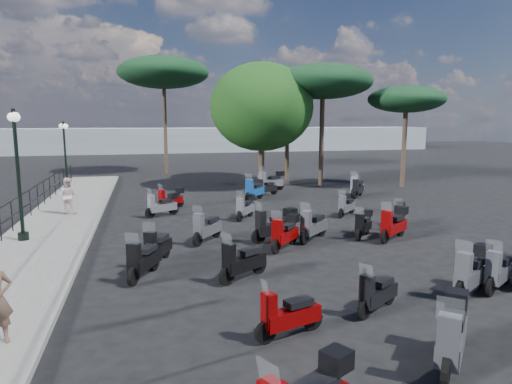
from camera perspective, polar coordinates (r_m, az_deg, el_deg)
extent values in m
plane|color=black|center=(16.22, -2.22, -5.59)|extent=(120.00, 120.00, 0.00)
cube|color=slate|center=(19.12, -23.64, -3.87)|extent=(3.00, 30.00, 0.15)
cylinder|color=black|center=(17.14, -29.34, -3.56)|extent=(0.04, 0.04, 1.10)
cylinder|color=black|center=(18.43, -28.21, -2.66)|extent=(0.04, 0.04, 1.10)
cylinder|color=black|center=(19.73, -27.24, -1.88)|extent=(0.04, 0.04, 1.10)
cylinder|color=black|center=(21.05, -26.39, -1.19)|extent=(0.04, 0.04, 1.10)
cylinder|color=black|center=(22.36, -25.64, -0.59)|extent=(0.04, 0.04, 1.10)
cylinder|color=black|center=(23.69, -24.97, -0.05)|extent=(0.04, 0.04, 1.10)
cylinder|color=black|center=(25.02, -24.37, 0.43)|extent=(0.04, 0.04, 1.10)
cylinder|color=black|center=(26.35, -23.84, 0.87)|extent=(0.04, 0.04, 1.10)
cylinder|color=black|center=(27.69, -23.35, 1.26)|extent=(0.04, 0.04, 1.10)
cylinder|color=black|center=(29.03, -22.91, 1.61)|extent=(0.04, 0.04, 1.10)
cylinder|color=black|center=(30.37, -22.51, 1.94)|extent=(0.04, 0.04, 1.10)
cylinder|color=black|center=(31.71, -22.15, 2.23)|extent=(0.04, 0.04, 1.10)
cube|color=black|center=(18.99, -27.83, -0.69)|extent=(0.04, 26.00, 0.04)
cube|color=black|center=(19.08, -27.71, -2.26)|extent=(0.04, 26.00, 0.04)
cylinder|color=black|center=(17.02, -27.07, -4.93)|extent=(0.34, 0.34, 0.26)
cylinder|color=black|center=(16.68, -27.57, 1.82)|extent=(0.12, 0.12, 4.29)
cylinder|color=black|center=(16.58, -28.07, 8.64)|extent=(0.35, 0.93, 0.04)
sphere|color=white|center=(17.06, -28.18, 8.25)|extent=(0.30, 0.30, 0.30)
sphere|color=white|center=(16.10, -27.90, 8.29)|extent=(0.30, 0.30, 0.30)
cylinder|color=black|center=(26.25, -22.47, -0.03)|extent=(0.31, 0.31, 0.23)
cylinder|color=black|center=(26.05, -22.71, 3.89)|extent=(0.11, 0.11, 3.85)
cylinder|color=black|center=(25.97, -22.95, 7.80)|extent=(0.35, 0.82, 0.04)
sphere|color=white|center=(26.40, -23.14, 7.59)|extent=(0.27, 0.27, 0.27)
sphere|color=white|center=(25.55, -22.73, 7.59)|extent=(0.27, 0.27, 0.27)
imported|color=beige|center=(20.81, -22.50, -0.44)|extent=(0.85, 0.72, 1.54)
plane|color=white|center=(5.60, 1.64, -21.98)|extent=(0.27, 0.39, 0.39)
cube|color=black|center=(6.57, 10.03, -19.96)|extent=(0.48, 0.47, 0.27)
cylinder|color=black|center=(11.91, -15.10, -10.15)|extent=(0.30, 0.48, 0.49)
cylinder|color=black|center=(12.95, -12.62, -8.49)|extent=(0.30, 0.48, 0.49)
cube|color=black|center=(12.41, -13.73, -8.42)|extent=(0.88, 1.34, 0.35)
cube|color=black|center=(12.48, -13.44, -6.95)|extent=(0.54, 0.68, 0.14)
cube|color=black|center=(11.84, -15.01, -7.89)|extent=(0.37, 0.33, 0.71)
plane|color=white|center=(11.66, -15.24, -5.83)|extent=(0.38, 0.24, 0.38)
cylinder|color=black|center=(12.92, -13.11, -8.54)|extent=(0.28, 0.49, 0.49)
cylinder|color=black|center=(14.01, -11.21, -7.08)|extent=(0.28, 0.49, 0.49)
cube|color=black|center=(13.46, -12.07, -6.97)|extent=(0.84, 1.36, 0.35)
cube|color=black|center=(13.54, -11.84, -5.61)|extent=(0.52, 0.68, 0.14)
cube|color=black|center=(12.86, -13.05, -6.43)|extent=(0.37, 0.33, 0.72)
plane|color=white|center=(12.69, -13.22, -4.50)|extent=(0.39, 0.23, 0.38)
cylinder|color=black|center=(15.04, -7.29, -5.86)|extent=(0.39, 0.45, 0.49)
cylinder|color=black|center=(16.07, -4.98, -4.85)|extent=(0.39, 0.45, 0.49)
cube|color=#515359|center=(15.55, -6.01, -4.64)|extent=(1.10, 1.26, 0.35)
cube|color=black|center=(15.63, -5.71, -3.48)|extent=(0.62, 0.67, 0.14)
cube|color=#515359|center=(15.00, -7.16, -4.04)|extent=(0.38, 0.37, 0.72)
plane|color=white|center=(14.85, -7.32, -2.35)|extent=(0.36, 0.30, 0.38)
cylinder|color=black|center=(19.61, -13.10, -2.57)|extent=(0.44, 0.29, 0.45)
cylinder|color=black|center=(20.16, -10.27, -2.16)|extent=(0.44, 0.29, 0.45)
cube|color=gray|center=(19.87, -11.57, -1.87)|extent=(1.24, 0.86, 0.32)
cube|color=black|center=(19.90, -11.19, -1.06)|extent=(0.63, 0.51, 0.13)
cube|color=gray|center=(19.57, -12.95, -1.30)|extent=(0.32, 0.35, 0.66)
plane|color=white|center=(19.47, -13.14, -0.09)|extent=(0.23, 0.35, 0.35)
cube|color=black|center=(20.07, -10.28, -0.46)|extent=(0.42, 0.42, 0.25)
cylinder|color=black|center=(8.78, 1.20, -17.15)|extent=(0.45, 0.22, 0.44)
cylinder|color=black|center=(9.37, 7.08, -15.47)|extent=(0.45, 0.22, 0.44)
cube|color=#7A0404|center=(9.02, 4.50, -15.29)|extent=(1.23, 0.66, 0.31)
cube|color=black|center=(9.00, 5.35, -13.57)|extent=(0.61, 0.43, 0.13)
cube|color=#7A0404|center=(8.64, 1.63, -14.52)|extent=(0.28, 0.32, 0.64)
plane|color=white|center=(8.46, 1.32, -12.04)|extent=(0.18, 0.35, 0.34)
cylinder|color=black|center=(11.57, -3.67, -10.43)|extent=(0.46, 0.35, 0.48)
cylinder|color=black|center=(12.39, 0.41, -9.09)|extent=(0.46, 0.35, 0.48)
cube|color=black|center=(11.95, -1.39, -8.87)|extent=(1.28, 1.01, 0.34)
cube|color=black|center=(11.98, -0.82, -7.40)|extent=(0.67, 0.58, 0.14)
cube|color=black|center=(11.48, -3.40, -8.16)|extent=(0.35, 0.37, 0.70)
plane|color=white|center=(11.32, -3.65, -6.04)|extent=(0.28, 0.36, 0.37)
cylinder|color=black|center=(14.14, 2.53, -6.78)|extent=(0.40, 0.43, 0.49)
cylinder|color=black|center=(15.20, 4.59, -5.67)|extent=(0.40, 0.43, 0.49)
cube|color=#7A0404|center=(14.66, 3.69, -5.47)|extent=(1.15, 1.20, 0.34)
cube|color=black|center=(14.75, 3.99, -4.26)|extent=(0.64, 0.65, 0.14)
cube|color=#7A0404|center=(14.09, 2.69, -4.88)|extent=(0.37, 0.37, 0.71)
plane|color=white|center=(13.93, 2.59, -3.11)|extent=(0.34, 0.32, 0.38)
cube|color=black|center=(15.06, 4.65, -3.27)|extent=(0.47, 0.47, 0.26)
cylinder|color=black|center=(15.18, 0.31, -5.60)|extent=(0.52, 0.27, 0.51)
cylinder|color=black|center=(15.89, 4.23, -4.96)|extent=(0.52, 0.27, 0.51)
cube|color=black|center=(15.51, 2.48, -4.56)|extent=(1.44, 0.79, 0.36)
cube|color=black|center=(15.54, 3.04, -3.40)|extent=(0.71, 0.51, 0.15)
cube|color=black|center=(15.11, 0.58, -3.75)|extent=(0.33, 0.38, 0.75)
plane|color=white|center=(14.97, 0.38, -1.98)|extent=(0.21, 0.41, 0.40)
cube|color=black|center=(15.75, 4.32, -2.53)|extent=(0.45, 0.44, 0.28)
cylinder|color=black|center=(21.19, -11.83, -1.69)|extent=(0.41, 0.32, 0.44)
cylinder|color=black|center=(21.83, -9.50, -1.31)|extent=(0.41, 0.32, 0.44)
cube|color=#7A0404|center=(21.50, -10.56, -1.06)|extent=(1.16, 0.91, 0.31)
cube|color=black|center=(21.55, -10.26, -0.34)|extent=(0.61, 0.53, 0.13)
cube|color=#7A0404|center=(21.15, -11.71, -0.55)|extent=(0.32, 0.34, 0.64)
plane|color=white|center=(21.06, -11.86, 0.53)|extent=(0.25, 0.33, 0.34)
cube|color=black|center=(21.74, -9.50, 0.20)|extent=(0.42, 0.41, 0.24)
cylinder|color=black|center=(8.06, 22.63, -20.09)|extent=(0.44, 0.47, 0.53)
cylinder|color=black|center=(9.24, 23.52, -16.25)|extent=(0.44, 0.47, 0.53)
cube|color=#515359|center=(8.61, 23.23, -16.70)|extent=(1.24, 1.31, 0.37)
cube|color=black|center=(8.65, 23.49, -14.34)|extent=(0.69, 0.71, 0.15)
cube|color=#515359|center=(7.91, 22.93, -16.57)|extent=(0.41, 0.40, 0.77)
plane|color=white|center=(7.65, 23.11, -13.41)|extent=(0.37, 0.35, 0.41)
cube|color=black|center=(8.99, 23.83, -12.11)|extent=(0.51, 0.51, 0.29)
cylinder|color=black|center=(9.99, 13.40, -14.09)|extent=(0.41, 0.30, 0.43)
cylinder|color=black|center=(10.86, 16.31, -12.28)|extent=(0.41, 0.30, 0.43)
cube|color=black|center=(10.40, 15.08, -12.26)|extent=(1.13, 0.88, 0.30)
cube|color=black|center=(10.44, 15.54, -10.74)|extent=(0.59, 0.51, 0.12)
cube|color=black|center=(9.90, 13.70, -11.78)|extent=(0.31, 0.33, 0.62)
plane|color=white|center=(9.72, 13.63, -9.67)|extent=(0.24, 0.32, 0.33)
cylinder|color=black|center=(15.25, 6.09, -5.60)|extent=(0.45, 0.42, 0.51)
cylinder|color=black|center=(16.35, 8.18, -4.63)|extent=(0.45, 0.42, 0.51)
cube|color=#515359|center=(15.80, 7.27, -4.38)|extent=(1.27, 1.20, 0.36)
cube|color=black|center=(15.89, 7.59, -3.21)|extent=(0.69, 0.67, 0.15)
cube|color=#515359|center=(15.20, 6.27, -3.74)|extent=(0.39, 0.39, 0.75)
plane|color=white|center=(15.05, 6.19, -2.01)|extent=(0.34, 0.36, 0.40)
cylinder|color=black|center=(18.51, -2.08, -3.03)|extent=(0.34, 0.42, 0.45)
cylinder|color=black|center=(19.51, -0.73, -2.40)|extent=(0.34, 0.42, 0.45)
cube|color=#A5A6B0|center=(19.02, -1.33, -2.18)|extent=(0.97, 1.17, 0.32)
cube|color=black|center=(19.11, -1.14, -1.33)|extent=(0.56, 0.62, 0.13)
cube|color=#A5A6B0|center=(18.49, -1.99, -1.69)|extent=(0.35, 0.33, 0.65)
plane|color=white|center=(18.36, -2.07, -0.43)|extent=(0.33, 0.27, 0.35)
cube|color=black|center=(19.42, -0.71, -0.66)|extent=(0.43, 0.43, 0.24)
cylinder|color=black|center=(24.43, 0.38, -0.09)|extent=(0.43, 0.28, 0.44)
cylinder|color=black|center=(25.15, 2.26, 0.17)|extent=(0.43, 0.28, 0.44)
cube|color=black|center=(24.79, 1.41, 0.43)|extent=(1.19, 0.80, 0.31)
cube|color=black|center=(24.86, 1.68, 1.04)|extent=(0.61, 0.49, 0.13)
cube|color=black|center=(24.42, 0.51, 0.90)|extent=(0.30, 0.33, 0.64)
plane|color=white|center=(24.33, 0.41, 1.84)|extent=(0.22, 0.34, 0.34)
cylinder|color=black|center=(11.55, 24.20, -11.19)|extent=(0.49, 0.36, 0.51)
cylinder|color=black|center=(12.71, 26.26, -9.50)|extent=(0.49, 0.36, 0.51)
cube|color=#515359|center=(12.12, 25.43, -9.37)|extent=(1.38, 1.04, 0.36)
cube|color=black|center=(12.20, 25.81, -7.80)|extent=(0.72, 0.61, 0.15)
cube|color=#515359|center=(11.48, 24.51, -8.74)|extent=(0.37, 0.40, 0.75)
plane|color=white|center=(11.29, 24.56, -6.49)|extent=(0.29, 0.39, 0.40)
cube|color=black|center=(12.54, 26.51, -6.49)|extent=(0.49, 0.48, 0.28)
cylinder|color=black|center=(12.20, 27.27, -10.40)|extent=(0.47, 0.34, 0.49)
cylinder|color=black|center=(13.32, 28.88, -8.93)|extent=(0.47, 0.34, 0.49)
cube|color=#515359|center=(12.75, 28.24, -8.80)|extent=(1.30, 0.98, 0.34)
cube|color=black|center=(12.83, 28.56, -7.39)|extent=(0.68, 0.58, 0.14)
cube|color=#515359|center=(12.14, 27.55, -8.22)|extent=(0.35, 0.37, 0.71)
plane|color=white|center=(11.96, 27.62, -6.20)|extent=(0.27, 0.37, 0.38)
cylinder|color=black|center=(15.83, 15.82, -5.35)|extent=(0.48, 0.38, 0.51)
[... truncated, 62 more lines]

